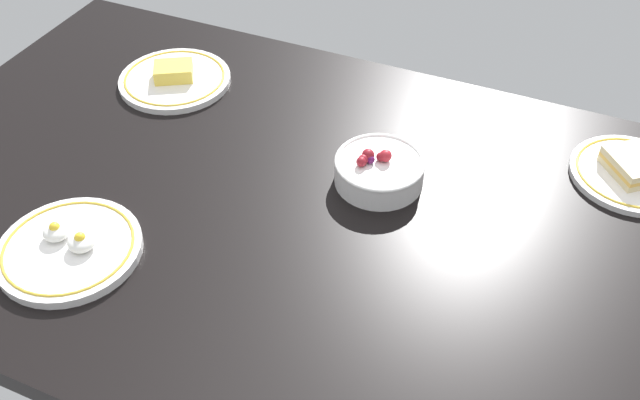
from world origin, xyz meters
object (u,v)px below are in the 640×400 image
at_px(plate_sandwich, 632,171).
at_px(plate_eggs, 69,248).
at_px(plate_cheese, 175,78).
at_px(bowl_berries, 379,170).

distance_m(plate_sandwich, plate_eggs, 0.95).
bearing_deg(plate_cheese, bowl_berries, 165.96).
bearing_deg(plate_eggs, plate_sandwich, -145.53).
bearing_deg(plate_eggs, plate_cheese, -77.47).
distance_m(bowl_berries, plate_cheese, 0.50).
xyz_separation_m(bowl_berries, plate_eggs, (0.38, 0.35, -0.02)).
height_order(bowl_berries, plate_cheese, bowl_berries).
bearing_deg(plate_sandwich, plate_eggs, 34.47).
xyz_separation_m(bowl_berries, plate_sandwich, (-0.40, -0.19, -0.01)).
bearing_deg(bowl_berries, plate_eggs, 42.46).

